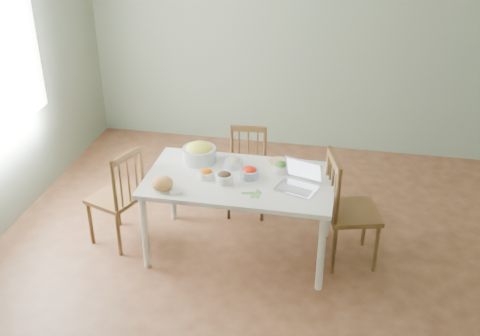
% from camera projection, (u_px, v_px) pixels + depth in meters
% --- Properties ---
extents(floor, '(5.00, 5.00, 0.00)m').
position_uv_depth(floor, '(260.00, 263.00, 5.19)').
color(floor, '#4A2615').
rests_on(floor, ground).
extents(wall_back, '(5.00, 0.00, 2.70)m').
position_uv_depth(wall_back, '(298.00, 38.00, 6.71)').
color(wall_back, slate).
rests_on(wall_back, ground).
extents(dining_table, '(1.62, 0.91, 0.76)m').
position_uv_depth(dining_table, '(240.00, 215.00, 5.18)').
color(dining_table, white).
rests_on(dining_table, floor).
extents(chair_far, '(0.42, 0.40, 0.87)m').
position_uv_depth(chair_far, '(247.00, 173.00, 5.75)').
color(chair_far, '#4C3519').
rests_on(chair_far, floor).
extents(chair_left, '(0.53, 0.54, 0.96)m').
position_uv_depth(chair_left, '(115.00, 195.00, 5.29)').
color(chair_left, '#4C3519').
rests_on(chair_left, floor).
extents(chair_right, '(0.54, 0.55, 1.03)m').
position_uv_depth(chair_right, '(353.00, 210.00, 5.01)').
color(chair_right, '#4C3519').
rests_on(chair_right, floor).
extents(bread_boule, '(0.22, 0.22, 0.12)m').
position_uv_depth(bread_boule, '(162.00, 183.00, 4.80)').
color(bread_boule, '#B6713C').
rests_on(bread_boule, dining_table).
extents(butter_stick, '(0.11, 0.05, 0.03)m').
position_uv_depth(butter_stick, '(177.00, 193.00, 4.76)').
color(butter_stick, white).
rests_on(butter_stick, dining_table).
extents(bowl_squash, '(0.31, 0.31, 0.18)m').
position_uv_depth(bowl_squash, '(199.00, 152.00, 5.24)').
color(bowl_squash, '#F6EE3F').
rests_on(bowl_squash, dining_table).
extents(bowl_carrot, '(0.17, 0.17, 0.08)m').
position_uv_depth(bowl_carrot, '(206.00, 174.00, 4.99)').
color(bowl_carrot, '#CC5802').
rests_on(bowl_carrot, dining_table).
extents(bowl_onion, '(0.21, 0.21, 0.09)m').
position_uv_depth(bowl_onion, '(233.00, 163.00, 5.16)').
color(bowl_onion, silver).
rests_on(bowl_onion, dining_table).
extents(bowl_mushroom, '(0.16, 0.16, 0.10)m').
position_uv_depth(bowl_mushroom, '(224.00, 178.00, 4.91)').
color(bowl_mushroom, black).
rests_on(bowl_mushroom, dining_table).
extents(bowl_redpep, '(0.17, 0.17, 0.09)m').
position_uv_depth(bowl_redpep, '(249.00, 173.00, 4.99)').
color(bowl_redpep, '#E60704').
rests_on(bowl_redpep, dining_table).
extents(bowl_broccoli, '(0.18, 0.18, 0.09)m').
position_uv_depth(bowl_broccoli, '(281.00, 167.00, 5.09)').
color(bowl_broccoli, '#1A460E').
rests_on(bowl_broccoli, dining_table).
extents(flatbread, '(0.25, 0.25, 0.02)m').
position_uv_depth(flatbread, '(279.00, 162.00, 5.25)').
color(flatbread, tan).
rests_on(flatbread, dining_table).
extents(basil_bunch, '(0.19, 0.19, 0.02)m').
position_uv_depth(basil_bunch, '(251.00, 193.00, 4.76)').
color(basil_bunch, '#3C762E').
rests_on(basil_bunch, dining_table).
extents(laptop, '(0.40, 0.38, 0.22)m').
position_uv_depth(laptop, '(297.00, 178.00, 4.78)').
color(laptop, silver).
rests_on(laptop, dining_table).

